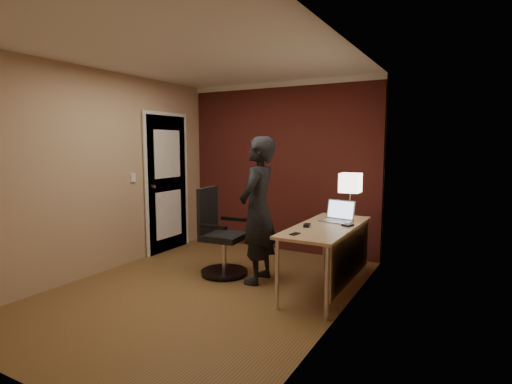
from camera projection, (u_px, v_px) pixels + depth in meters
room at (251, 160)px, 5.71m from camera, size 4.00×4.00×4.00m
desk at (333, 238)px, 4.26m from camera, size 0.60×1.50×0.73m
desk_lamp at (350, 183)px, 4.59m from camera, size 0.22×0.22×0.54m
laptop at (338, 215)px, 4.52m from camera, size 0.36×0.30×0.23m
mouse at (307, 225)px, 4.21m from camera, size 0.08×0.11×0.03m
phone at (295, 234)px, 3.86m from camera, size 0.08×0.12×0.01m
wallet at (348, 225)px, 4.25m from camera, size 0.12×0.13×0.02m
office_chair at (219, 237)px, 4.88m from camera, size 0.57×0.61×1.05m
person at (258, 210)px, 4.58m from camera, size 0.46×0.65×1.69m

